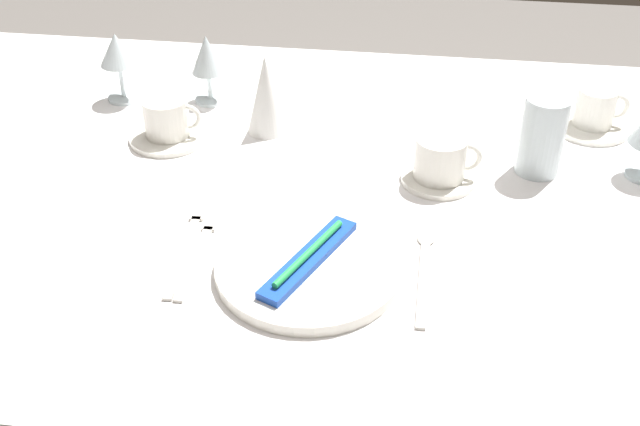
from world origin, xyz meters
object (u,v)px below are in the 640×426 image
object	(u,v)px
fork_inner	(187,245)
wine_glass_right	(207,58)
wine_glass_centre	(117,53)
fork_outer	(199,251)
napkin_folded	(266,94)
dinner_plate	(309,267)
coffee_cup_left	(441,157)
spoon_soup	(424,264)
toothbrush_package	(309,258)
coffee_cup_right	(167,117)
drink_tumbler	(542,135)
coffee_cup_far	(596,107)

from	to	relation	value
fork_inner	wine_glass_right	bearing A→B (deg)	99.76
wine_glass_centre	fork_outer	bearing A→B (deg)	-59.31
fork_inner	napkin_folded	xyz separation A→B (m)	(0.05, 0.36, 0.07)
wine_glass_right	wine_glass_centre	bearing A→B (deg)	-174.85
dinner_plate	wine_glass_centre	distance (m)	0.67
wine_glass_centre	coffee_cup_left	bearing A→B (deg)	-19.26
fork_outer	fork_inner	bearing A→B (deg)	149.42
coffee_cup_left	napkin_folded	bearing A→B (deg)	157.78
dinner_plate	spoon_soup	size ratio (longest dim) A/B	1.22
napkin_folded	wine_glass_right	bearing A→B (deg)	142.19
toothbrush_package	wine_glass_centre	xyz separation A→B (m)	(-0.45, 0.49, 0.07)
napkin_folded	coffee_cup_right	bearing A→B (deg)	-162.54
fork_outer	napkin_folded	distance (m)	0.39
toothbrush_package	fork_outer	world-z (taller)	toothbrush_package
toothbrush_package	fork_outer	distance (m)	0.17
coffee_cup_left	wine_glass_centre	size ratio (longest dim) A/B	0.81
toothbrush_package	wine_glass_right	xyz separation A→B (m)	(-0.27, 0.50, 0.07)
toothbrush_package	wine_glass_right	world-z (taller)	wine_glass_right
toothbrush_package	fork_inner	size ratio (longest dim) A/B	0.90
fork_outer	drink_tumbler	xyz separation A→B (m)	(0.52, 0.30, 0.07)
napkin_folded	fork_inner	bearing A→B (deg)	-98.44
toothbrush_package	wine_glass_centre	world-z (taller)	wine_glass_centre
coffee_cup_left	drink_tumbler	bearing A→B (deg)	18.26
coffee_cup_right	drink_tumbler	bearing A→B (deg)	-1.92
fork_outer	wine_glass_right	size ratio (longest dim) A/B	1.49
coffee_cup_left	spoon_soup	bearing A→B (deg)	-94.64
toothbrush_package	napkin_folded	xyz separation A→B (m)	(-0.14, 0.40, 0.05)
wine_glass_right	coffee_cup_far	bearing A→B (deg)	-1.21
fork_outer	fork_inner	distance (m)	0.03
fork_outer	coffee_cup_left	xyz separation A→B (m)	(0.35, 0.25, 0.04)
coffee_cup_left	toothbrush_package	bearing A→B (deg)	-124.25
fork_outer	coffee_cup_far	world-z (taller)	coffee_cup_far
toothbrush_package	coffee_cup_far	distance (m)	0.68
wine_glass_centre	drink_tumbler	size ratio (longest dim) A/B	1.00
coffee_cup_right	coffee_cup_far	distance (m)	0.79
fork_inner	wine_glass_right	size ratio (longest dim) A/B	1.66
fork_inner	coffee_cup_right	bearing A→B (deg)	110.87
coffee_cup_left	napkin_folded	distance (m)	0.35
coffee_cup_right	wine_glass_right	world-z (taller)	wine_glass_right
toothbrush_package	coffee_cup_left	distance (m)	0.33
spoon_soup	napkin_folded	world-z (taller)	napkin_folded
coffee_cup_left	wine_glass_centre	bearing A→B (deg)	160.74
dinner_plate	coffee_cup_left	size ratio (longest dim) A/B	2.42
fork_inner	coffee_cup_right	size ratio (longest dim) A/B	2.15
spoon_soup	drink_tumbler	size ratio (longest dim) A/B	1.60
toothbrush_package	fork_outer	bearing A→B (deg)	172.38
fork_outer	toothbrush_package	bearing A→B (deg)	-7.62
dinner_plate	drink_tumbler	bearing A→B (deg)	42.87
dinner_plate	napkin_folded	xyz separation A→B (m)	(-0.14, 0.40, 0.07)
spoon_soup	wine_glass_right	world-z (taller)	wine_glass_right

